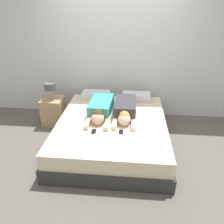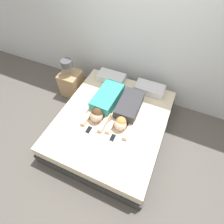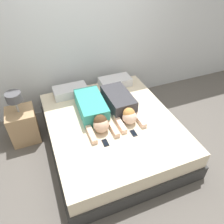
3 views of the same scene
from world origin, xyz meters
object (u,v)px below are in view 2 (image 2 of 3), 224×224
at_px(pillow_head_left, 111,77).
at_px(nightstand, 71,82).
at_px(person_left, 105,102).
at_px(cell_phone_right, 113,138).
at_px(person_right, 127,110).
at_px(cell_phone_left, 89,130).
at_px(pillow_head_right, 149,89).
at_px(bed, 112,125).

relative_size(pillow_head_left, nightstand, 0.63).
xyz_separation_m(person_left, cell_phone_right, (0.38, -0.53, -0.11)).
bearing_deg(cell_phone_right, person_right, 85.94).
bearing_deg(person_right, cell_phone_left, -129.42).
relative_size(pillow_head_left, person_right, 0.61).
bearing_deg(person_right, pillow_head_right, 74.44).
distance_m(pillow_head_right, person_left, 0.90).
bearing_deg(pillow_head_right, pillow_head_left, 180.00).
xyz_separation_m(person_right, nightstand, (-1.42, 0.43, -0.28)).
relative_size(bed, cell_phone_left, 16.82).
bearing_deg(cell_phone_right, pillow_head_right, 79.32).
xyz_separation_m(cell_phone_left, cell_phone_right, (0.41, 0.02, 0.00)).
relative_size(cell_phone_right, nightstand, 0.15).
bearing_deg(cell_phone_left, pillow_head_left, 97.15).
xyz_separation_m(bed, person_left, (-0.21, 0.18, 0.35)).
bearing_deg(nightstand, bed, -26.34).
relative_size(bed, pillow_head_left, 3.88).
height_order(bed, person_right, person_right).
relative_size(person_left, cell_phone_left, 7.92).
xyz_separation_m(bed, nightstand, (-1.21, 0.60, 0.07)).
bearing_deg(pillow_head_left, nightstand, -163.45).
distance_m(pillow_head_left, cell_phone_left, 1.23).
height_order(pillow_head_right, person_left, person_left).
bearing_deg(pillow_head_left, pillow_head_right, 0.00).
xyz_separation_m(pillow_head_left, cell_phone_right, (0.56, -1.20, -0.06)).
bearing_deg(person_left, person_right, -1.78).
distance_m(pillow_head_left, cell_phone_right, 1.32).
distance_m(bed, cell_phone_right, 0.46).
xyz_separation_m(pillow_head_left, cell_phone_left, (0.15, -1.22, -0.06)).
height_order(bed, cell_phone_left, cell_phone_left).
height_order(cell_phone_left, cell_phone_right, same).
height_order(person_right, cell_phone_left, person_right).
bearing_deg(nightstand, pillow_head_left, 16.55).
xyz_separation_m(cell_phone_right, nightstand, (-1.38, 0.95, -0.17)).
xyz_separation_m(pillow_head_left, person_left, (0.18, -0.67, 0.04)).
bearing_deg(bed, nightstand, 153.66).
distance_m(pillow_head_left, pillow_head_right, 0.79).
xyz_separation_m(person_left, cell_phone_left, (-0.03, -0.55, -0.11)).
distance_m(person_left, cell_phone_right, 0.66).
height_order(pillow_head_left, person_right, person_right).
distance_m(cell_phone_left, cell_phone_right, 0.41).
bearing_deg(pillow_head_right, nightstand, -171.38).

